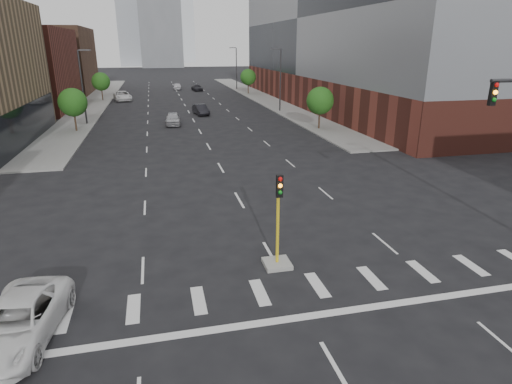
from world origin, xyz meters
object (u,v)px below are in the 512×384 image
object	(u,v)px
car_near_left	(173,119)
parked_minivan	(17,321)
car_far_left	(122,96)
car_deep_right	(197,88)
median_traffic_signal	(278,247)
car_mid_right	(201,110)
car_distant	(177,86)

from	to	relation	value
car_near_left	parked_minivan	world-z (taller)	car_near_left
car_far_left	car_deep_right	bearing A→B (deg)	34.56
car_near_left	car_deep_right	distance (m)	42.54
car_far_left	car_deep_right	distance (m)	20.88
car_far_left	parked_minivan	bearing A→B (deg)	-99.42
median_traffic_signal	car_mid_right	distance (m)	45.69
car_near_left	car_deep_right	size ratio (longest dim) A/B	1.01
median_traffic_signal	car_near_left	size ratio (longest dim) A/B	0.95
car_far_left	car_distant	distance (m)	21.54
median_traffic_signal	car_deep_right	world-z (taller)	median_traffic_signal
car_deep_right	median_traffic_signal	bearing A→B (deg)	-100.78
car_distant	car_far_left	bearing A→B (deg)	-116.13
median_traffic_signal	car_mid_right	size ratio (longest dim) A/B	0.98
median_traffic_signal	car_near_left	xyz separation A→B (m)	(-2.82, 38.15, -0.19)
median_traffic_signal	parked_minivan	bearing A→B (deg)	-163.48
parked_minivan	car_far_left	bearing A→B (deg)	98.41
median_traffic_signal	car_mid_right	world-z (taller)	median_traffic_signal
car_mid_right	car_deep_right	distance (m)	34.52
car_deep_right	parked_minivan	bearing A→B (deg)	-107.47
car_far_left	car_deep_right	size ratio (longest dim) A/B	1.33
median_traffic_signal	car_distant	size ratio (longest dim) A/B	1.06
car_far_left	median_traffic_signal	bearing A→B (deg)	-90.72
median_traffic_signal	car_distant	world-z (taller)	median_traffic_signal
car_near_left	car_distant	distance (m)	46.02
car_near_left	car_far_left	size ratio (longest dim) A/B	0.76
car_near_left	car_distant	xyz separation A→B (m)	(3.18, 45.91, -0.08)
car_near_left	car_mid_right	size ratio (longest dim) A/B	1.03
median_traffic_signal	car_far_left	distance (m)	66.30
car_far_left	car_deep_right	world-z (taller)	car_far_left
median_traffic_signal	car_far_left	xyz separation A→B (m)	(-10.50, 65.46, -0.13)
car_near_left	car_deep_right	bearing A→B (deg)	83.81
car_deep_right	parked_minivan	world-z (taller)	parked_minivan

